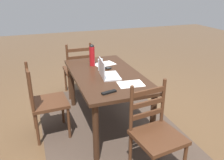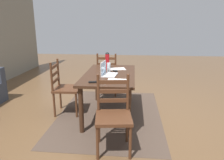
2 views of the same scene
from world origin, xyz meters
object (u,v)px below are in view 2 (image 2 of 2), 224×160
chair_far_head (65,88)px  laptop (107,72)px  tv_remote (94,82)px  dining_table (110,79)px  drinking_glass (109,67)px  computer_mouse (115,71)px  chair_right_far (107,75)px  water_bottle (107,60)px  chair_left_near (113,115)px

chair_far_head → laptop: laptop is taller
tv_remote → laptop: bearing=-28.1°
laptop → dining_table: bearing=-15.2°
chair_far_head → drinking_glass: (0.15, -0.76, 0.36)m
dining_table → computer_mouse: size_ratio=15.16×
chair_right_far → water_bottle: size_ratio=3.07×
chair_far_head → laptop: bearing=-98.5°
laptop → tv_remote: 0.48m
laptop → computer_mouse: bearing=-22.3°
dining_table → laptop: size_ratio=4.44×
chair_right_far → laptop: size_ratio=2.78×
chair_left_near → laptop: 1.01m
dining_table → drinking_glass: drinking_glass is taller
chair_right_far → computer_mouse: chair_right_far is taller
drinking_glass → computer_mouse: size_ratio=1.56×
chair_left_near → drinking_glass: chair_left_near is taller
chair_right_far → drinking_glass: 0.98m
dining_table → computer_mouse: 0.21m
water_bottle → computer_mouse: (-0.21, -0.16, -0.14)m
dining_table → chair_left_near: (-1.05, -0.16, -0.18)m
chair_far_head → computer_mouse: 0.94m
dining_table → drinking_glass: 0.23m
laptop → chair_left_near: bearing=-168.2°
water_bottle → computer_mouse: bearing=-142.4°
chair_left_near → computer_mouse: size_ratio=9.50×
chair_left_near → chair_right_far: (2.09, 0.33, 0.00)m
chair_left_near → dining_table: bearing=8.9°
dining_table → drinking_glass: size_ratio=9.71×
chair_far_head → computer_mouse: size_ratio=9.50×
chair_right_far → tv_remote: bearing=-179.6°
computer_mouse → tv_remote: 0.77m
dining_table → chair_far_head: size_ratio=1.60×
chair_far_head → drinking_glass: bearing=-79.1°
chair_right_far → dining_table: bearing=-170.9°
chair_far_head → tv_remote: (-0.57, -0.64, 0.29)m
computer_mouse → chair_right_far: bearing=37.9°
drinking_glass → computer_mouse: 0.13m
chair_far_head → dining_table: bearing=-89.8°
drinking_glass → tv_remote: (-0.72, 0.12, -0.07)m
tv_remote → computer_mouse: bearing=-30.8°
dining_table → tv_remote: (-0.57, 0.16, 0.11)m
chair_far_head → tv_remote: chair_far_head is taller
tv_remote → drinking_glass: bearing=-22.7°
chair_far_head → water_bottle: water_bottle is taller
chair_left_near → water_bottle: (1.42, 0.25, 0.44)m
tv_remote → chair_far_head: bearing=35.2°
water_bottle → laptop: bearing=-173.8°
water_bottle → drinking_glass: size_ratio=1.98×
laptop → drinking_glass: laptop is taller
laptop → drinking_glass: bearing=0.0°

